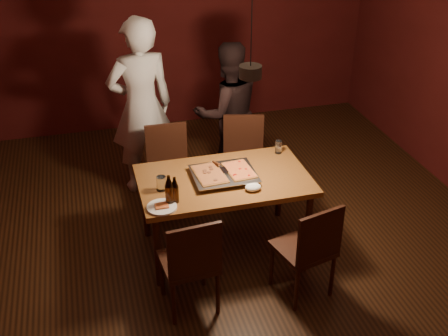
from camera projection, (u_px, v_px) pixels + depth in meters
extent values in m
plane|color=#3C2110|center=(246.00, 250.00, 5.24)|extent=(6.00, 6.00, 0.00)
plane|color=#531413|center=(179.00, 20.00, 7.07)|extent=(5.00, 0.00, 5.00)
cube|color=brown|center=(224.00, 180.00, 4.94)|extent=(1.50, 0.90, 0.05)
cylinder|color=#38190F|center=(158.00, 252.00, 4.66)|extent=(0.06, 0.06, 0.70)
cylinder|color=#38190F|center=(308.00, 227.00, 4.96)|extent=(0.06, 0.06, 0.70)
cylinder|color=#38190F|center=(145.00, 205.00, 5.28)|extent=(0.06, 0.06, 0.70)
cylinder|color=#38190F|center=(279.00, 185.00, 5.58)|extent=(0.06, 0.06, 0.70)
cube|color=#38190F|center=(170.00, 174.00, 5.62)|extent=(0.43, 0.43, 0.04)
cube|color=#38190F|center=(166.00, 144.00, 5.67)|extent=(0.42, 0.04, 0.45)
cube|color=#38190F|center=(244.00, 164.00, 5.81)|extent=(0.51, 0.51, 0.04)
cube|color=#38190F|center=(243.00, 135.00, 5.86)|extent=(0.41, 0.13, 0.45)
cube|color=#38190F|center=(189.00, 262.00, 4.42)|extent=(0.45, 0.45, 0.04)
cube|color=#38190F|center=(195.00, 252.00, 4.14)|extent=(0.42, 0.07, 0.45)
cube|color=#38190F|center=(303.00, 249.00, 4.57)|extent=(0.51, 0.51, 0.04)
cube|color=#38190F|center=(320.00, 237.00, 4.30)|extent=(0.41, 0.13, 0.45)
cube|color=silver|center=(224.00, 175.00, 4.92)|extent=(0.55, 0.45, 0.05)
cube|color=maroon|center=(210.00, 174.00, 4.87)|extent=(0.27, 0.40, 0.02)
cube|color=gold|center=(239.00, 170.00, 4.93)|extent=(0.25, 0.36, 0.02)
cylinder|color=black|center=(169.00, 195.00, 4.52)|extent=(0.07, 0.07, 0.17)
cone|color=black|center=(169.00, 181.00, 4.46)|extent=(0.07, 0.07, 0.09)
cylinder|color=black|center=(175.00, 194.00, 4.55)|extent=(0.06, 0.06, 0.15)
cone|color=black|center=(174.00, 182.00, 4.50)|extent=(0.06, 0.06, 0.08)
cylinder|color=silver|center=(161.00, 183.00, 4.72)|extent=(0.08, 0.08, 0.13)
cylinder|color=silver|center=(278.00, 147.00, 5.30)|extent=(0.06, 0.06, 0.13)
cylinder|color=white|center=(162.00, 207.00, 4.51)|extent=(0.24, 0.24, 0.02)
cube|color=gold|center=(162.00, 206.00, 4.50)|extent=(0.11, 0.09, 0.01)
ellipsoid|color=white|center=(253.00, 187.00, 4.73)|extent=(0.14, 0.11, 0.06)
imported|color=silver|center=(141.00, 107.00, 5.80)|extent=(0.75, 0.56, 1.89)
imported|color=black|center=(228.00, 113.00, 6.07)|extent=(0.82, 0.67, 1.57)
cylinder|color=black|center=(250.00, 72.00, 4.38)|extent=(0.18, 0.18, 0.10)
cylinder|color=black|center=(252.00, 0.00, 4.11)|extent=(0.01, 0.01, 1.00)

